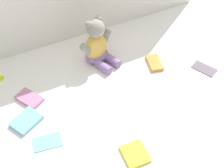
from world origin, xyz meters
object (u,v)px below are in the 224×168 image
at_px(book_case_1, 47,142).
at_px(book_case_3, 135,154).
at_px(book_case_2, 26,121).
at_px(book_case_4, 29,99).
at_px(book_case_5, 155,63).
at_px(book_case_6, 204,68).
at_px(teddy_bear, 97,46).

xyz_separation_m(book_case_1, book_case_3, (0.30, -0.22, 0.00)).
bearing_deg(book_case_2, book_case_1, -7.85).
height_order(book_case_1, book_case_4, book_case_4).
height_order(book_case_1, book_case_5, book_case_5).
xyz_separation_m(book_case_5, book_case_6, (0.21, -0.15, -0.01)).
bearing_deg(book_case_3, book_case_5, -126.75).
bearing_deg(book_case_4, teddy_bear, 166.12).
bearing_deg(book_case_3, book_case_4, -54.12).
relative_size(teddy_bear, book_case_5, 2.16).
height_order(book_case_2, book_case_4, same).
distance_m(teddy_bear, book_case_6, 0.57).
height_order(teddy_bear, book_case_4, teddy_bear).
bearing_deg(book_case_3, book_case_2, -42.02).
bearing_deg(book_case_5, book_case_6, -20.27).
relative_size(book_case_2, book_case_5, 1.04).
bearing_deg(teddy_bear, book_case_1, -156.73).
bearing_deg(book_case_4, book_case_2, 38.42).
xyz_separation_m(book_case_1, book_case_5, (0.66, 0.20, 0.01)).
xyz_separation_m(book_case_1, book_case_6, (0.87, 0.05, 0.00)).
relative_size(book_case_3, book_case_4, 0.88).
height_order(teddy_bear, book_case_2, teddy_bear).
relative_size(book_case_2, book_case_6, 1.02).
bearing_deg(book_case_1, book_case_5, -63.33).
height_order(book_case_2, book_case_6, book_case_2).
distance_m(teddy_bear, book_case_2, 0.52).
height_order(book_case_3, book_case_5, book_case_5).
relative_size(book_case_1, book_case_6, 1.00).
bearing_deg(book_case_6, book_case_1, -20.30).
height_order(teddy_bear, book_case_6, teddy_bear).
distance_m(book_case_3, book_case_5, 0.55).
bearing_deg(book_case_5, book_case_2, -160.14).
xyz_separation_m(book_case_4, book_case_5, (0.66, -0.06, -0.00)).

